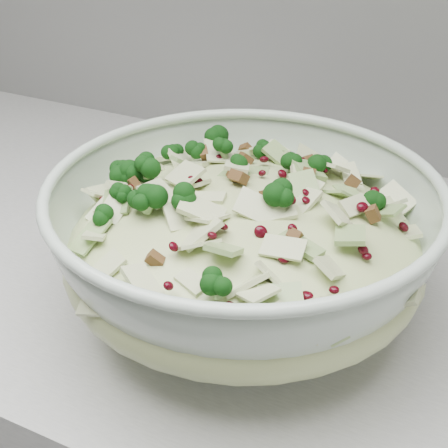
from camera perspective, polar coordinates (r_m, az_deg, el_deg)
counter at (r=1.08m, az=-9.81°, el=-19.50°), size 3.60×0.60×0.90m
mixing_bowl at (r=0.56m, az=1.78°, el=-2.08°), size 0.44×0.44×0.14m
salad at (r=0.55m, az=1.82°, el=-0.12°), size 0.45×0.45×0.14m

